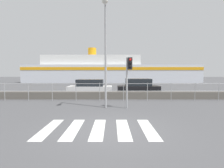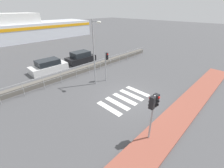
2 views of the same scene
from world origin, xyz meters
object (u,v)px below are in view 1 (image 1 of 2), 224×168
object	(u,v)px
traffic_light_far	(129,71)
parked_car_black	(138,88)
ferry_boat	(108,71)
streetlamp	(105,43)
parked_car_white	(90,88)

from	to	relation	value
traffic_light_far	parked_car_black	xyz separation A→B (m)	(1.53, 6.70, -1.50)
traffic_light_far	parked_car_black	distance (m)	7.04
ferry_boat	parked_car_black	xyz separation A→B (m)	(3.38, -22.37, -1.79)
traffic_light_far	streetlamp	world-z (taller)	streetlamp
streetlamp	parked_car_white	xyz separation A→B (m)	(-1.71, 6.69, -3.07)
parked_car_black	traffic_light_far	bearing A→B (deg)	-102.87
ferry_boat	parked_car_white	xyz separation A→B (m)	(-1.17, -22.37, -1.82)
ferry_boat	traffic_light_far	bearing A→B (deg)	-86.36
streetlamp	parked_car_white	size ratio (longest dim) A/B	1.43
traffic_light_far	parked_car_white	size ratio (longest dim) A/B	0.70
traffic_light_far	parked_car_black	size ratio (longest dim) A/B	0.74
streetlamp	ferry_boat	size ratio (longest dim) A/B	0.16
parked_car_white	parked_car_black	xyz separation A→B (m)	(4.55, 0.00, 0.03)
traffic_light_far	ferry_boat	xyz separation A→B (m)	(-1.85, 29.07, 0.29)
streetlamp	ferry_boat	world-z (taller)	ferry_boat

